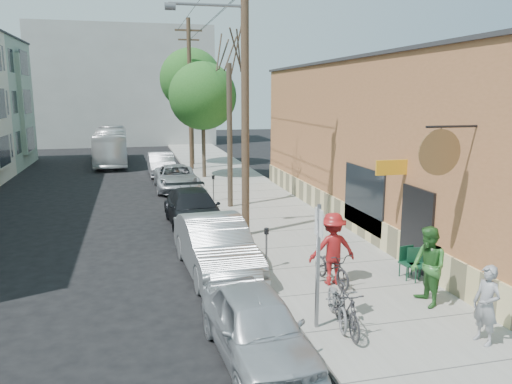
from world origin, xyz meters
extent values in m
plane|color=black|center=(0.00, 0.00, 0.00)|extent=(120.00, 120.00, 0.00)
cube|color=gray|center=(4.25, 11.00, 0.07)|extent=(4.50, 58.00, 0.15)
cube|color=#A7673E|center=(9.00, 5.00, 3.25)|extent=(5.00, 20.00, 6.50)
cube|color=#2B2B2D|center=(9.00, 5.00, 6.55)|extent=(5.20, 20.20, 0.12)
cube|color=beige|center=(6.48, 5.00, 0.55)|extent=(0.10, 20.00, 1.10)
cube|color=black|center=(6.47, -1.00, 1.30)|extent=(0.10, 1.60, 2.60)
cube|color=black|center=(6.47, 2.50, 1.60)|extent=(0.08, 3.00, 2.20)
cylinder|color=brown|center=(5.55, -3.20, 3.90)|extent=(1.10, 0.06, 1.10)
cube|color=orange|center=(6.00, -0.20, 3.10)|extent=(1.00, 0.08, 0.45)
cube|color=gray|center=(-9.25, 26.00, 4.50)|extent=(1.10, 3.20, 7.00)
cube|color=#A8A8A3|center=(-2.00, 42.00, 6.00)|extent=(18.00, 8.00, 12.00)
cube|color=slate|center=(2.35, -3.78, 1.55)|extent=(0.07, 0.07, 2.80)
cube|color=silver|center=(2.35, -3.78, 2.55)|extent=(0.02, 0.45, 0.60)
cylinder|color=slate|center=(2.25, 0.14, 0.70)|extent=(0.06, 0.06, 1.10)
cylinder|color=black|center=(2.25, 0.14, 1.30)|extent=(0.14, 0.14, 0.18)
cylinder|color=slate|center=(2.25, 10.04, 0.70)|extent=(0.06, 0.06, 1.10)
cylinder|color=black|center=(2.25, 10.04, 1.30)|extent=(0.14, 0.14, 0.18)
cylinder|color=#503A28|center=(2.45, 3.82, 5.15)|extent=(0.28, 0.28, 10.00)
cylinder|color=slate|center=(-0.05, 3.82, 8.05)|extent=(0.35, 0.24, 0.24)
cylinder|color=#503A28|center=(2.45, 20.79, 5.15)|extent=(0.28, 0.28, 10.00)
cube|color=#503A28|center=(2.45, 20.79, 9.35)|extent=(1.80, 0.12, 0.12)
cube|color=#503A28|center=(2.45, 20.79, 8.75)|extent=(1.40, 0.10, 0.10)
cylinder|color=#44392C|center=(2.80, 8.60, 3.36)|extent=(0.24, 0.24, 6.42)
cylinder|color=#44392C|center=(2.80, 17.16, 2.49)|extent=(0.24, 0.24, 4.68)
sphere|color=#296322|center=(2.80, 17.16, 5.12)|extent=(4.11, 4.11, 4.11)
cylinder|color=#44392C|center=(2.80, 23.11, 3.03)|extent=(0.24, 0.24, 5.76)
sphere|color=#296322|center=(2.80, 23.11, 6.27)|extent=(4.42, 4.42, 4.42)
imported|color=gray|center=(5.48, -5.29, 0.99)|extent=(0.51, 0.68, 1.68)
imported|color=#2E6B2B|center=(5.39, -3.31, 1.13)|extent=(0.81, 1.00, 1.97)
imported|color=maroon|center=(3.67, -1.43, 1.14)|extent=(1.31, 0.79, 1.98)
imported|color=black|center=(3.67, -1.43, 0.62)|extent=(0.85, 1.85, 0.93)
imported|color=black|center=(2.90, -4.14, 0.66)|extent=(0.64, 1.75, 1.03)
imported|color=slate|center=(2.90, -3.66, 0.61)|extent=(0.91, 1.84, 0.93)
imported|color=silver|center=(0.80, -4.52, 0.70)|extent=(1.92, 4.19, 1.39)
imported|color=#A1A5A8|center=(0.80, 0.54, 0.83)|extent=(2.09, 5.14, 1.66)
imported|color=black|center=(0.80, 6.04, 0.72)|extent=(2.20, 5.03, 1.44)
imported|color=#B4B7BC|center=(0.80, 14.00, 0.69)|extent=(2.31, 4.95, 1.37)
imported|color=#B2B3BA|center=(0.29, 19.22, 0.74)|extent=(1.67, 4.54, 1.49)
imported|color=white|center=(-3.08, 25.97, 1.36)|extent=(2.44, 9.80, 2.72)
camera|label=1|loc=(-1.43, -13.48, 5.25)|focal=35.00mm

